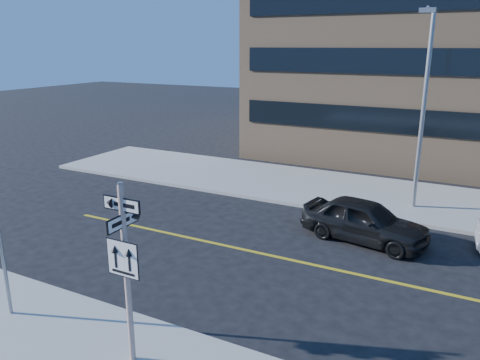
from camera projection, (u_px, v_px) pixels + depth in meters
The scene contains 5 objects.
ground at pixel (195, 310), 12.46m from camera, with size 120.00×120.00×0.00m, color black.
sign_pole at pixel (126, 265), 9.64m from camera, with size 0.92×0.92×4.06m.
parked_car_a at pixel (364, 221), 16.68m from camera, with size 4.50×1.81×1.53m, color black.
streetlight_a at pixel (424, 98), 18.53m from camera, with size 0.55×2.25×8.00m.
building_brick at pixel (426, 10), 30.38m from camera, with size 18.00×18.00×18.00m, color tan.
Camera 1 is at (6.14, -9.21, 6.80)m, focal length 35.00 mm.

